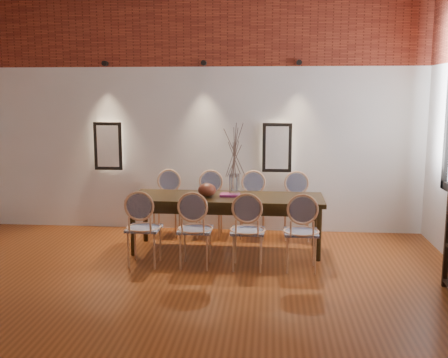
# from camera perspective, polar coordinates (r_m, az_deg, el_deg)

# --- Properties ---
(floor) EXTENTS (7.00, 7.00, 0.02)m
(floor) POSITION_cam_1_polar(r_m,az_deg,el_deg) (5.07, -9.45, -15.59)
(floor) COLOR brown
(floor) RESTS_ON ground
(wall_back) EXTENTS (7.00, 0.10, 4.00)m
(wall_back) POSITION_cam_1_polar(r_m,az_deg,el_deg) (8.08, -3.49, 8.54)
(wall_back) COLOR silver
(wall_back) RESTS_ON ground
(brick_band_back) EXTENTS (7.00, 0.02, 1.50)m
(brick_band_back) POSITION_cam_1_polar(r_m,az_deg,el_deg) (8.09, -3.66, 17.42)
(brick_band_back) COLOR maroon
(brick_band_back) RESTS_ON ground
(niche_left) EXTENTS (0.36, 0.06, 0.66)m
(niche_left) POSITION_cam_1_polar(r_m,az_deg,el_deg) (8.32, -12.45, 3.53)
(niche_left) COLOR #FFEAC6
(niche_left) RESTS_ON wall_back
(niche_right) EXTENTS (0.36, 0.06, 0.66)m
(niche_right) POSITION_cam_1_polar(r_m,az_deg,el_deg) (7.94, 5.79, 3.43)
(niche_right) COLOR #FFEAC6
(niche_right) RESTS_ON wall_back
(spot_fixture_left) EXTENTS (0.08, 0.10, 0.08)m
(spot_fixture_left) POSITION_cam_1_polar(r_m,az_deg,el_deg) (8.26, -12.83, 12.17)
(spot_fixture_left) COLOR black
(spot_fixture_left) RESTS_ON wall_back
(spot_fixture_mid) EXTENTS (0.08, 0.10, 0.08)m
(spot_fixture_mid) POSITION_cam_1_polar(r_m,az_deg,el_deg) (7.94, -2.21, 12.51)
(spot_fixture_mid) COLOR black
(spot_fixture_mid) RESTS_ON wall_back
(spot_fixture_right) EXTENTS (0.08, 0.10, 0.08)m
(spot_fixture_right) POSITION_cam_1_polar(r_m,az_deg,el_deg) (7.88, 8.18, 12.44)
(spot_fixture_right) COLOR black
(spot_fixture_right) RESTS_ON wall_back
(dining_table) EXTENTS (2.57, 0.84, 0.75)m
(dining_table) POSITION_cam_1_polar(r_m,az_deg,el_deg) (7.08, 0.29, -4.86)
(dining_table) COLOR black
(dining_table) RESTS_ON floor
(chair_near_a) EXTENTS (0.44, 0.44, 0.94)m
(chair_near_a) POSITION_cam_1_polar(r_m,az_deg,el_deg) (6.56, -8.71, -5.29)
(chair_near_a) COLOR tan
(chair_near_a) RESTS_ON floor
(chair_near_b) EXTENTS (0.44, 0.44, 0.94)m
(chair_near_b) POSITION_cam_1_polar(r_m,az_deg,el_deg) (6.43, -3.14, -5.49)
(chair_near_b) COLOR tan
(chair_near_b) RESTS_ON floor
(chair_near_c) EXTENTS (0.44, 0.44, 0.94)m
(chair_near_c) POSITION_cam_1_polar(r_m,az_deg,el_deg) (6.37, 2.60, -5.63)
(chair_near_c) COLOR tan
(chair_near_c) RESTS_ON floor
(chair_near_d) EXTENTS (0.44, 0.44, 0.94)m
(chair_near_d) POSITION_cam_1_polar(r_m,az_deg,el_deg) (6.37, 8.40, -5.72)
(chair_near_d) COLOR tan
(chair_near_d) RESTS_ON floor
(chair_far_a) EXTENTS (0.44, 0.44, 0.94)m
(chair_far_a) POSITION_cam_1_polar(r_m,az_deg,el_deg) (7.87, -6.24, -2.75)
(chair_far_a) COLOR tan
(chair_far_a) RESTS_ON floor
(chair_far_b) EXTENTS (0.44, 0.44, 0.94)m
(chair_far_b) POSITION_cam_1_polar(r_m,az_deg,el_deg) (7.76, -1.60, -2.87)
(chair_far_b) COLOR tan
(chair_far_b) RESTS_ON floor
(chair_far_c) EXTENTS (0.44, 0.44, 0.94)m
(chair_far_c) POSITION_cam_1_polar(r_m,az_deg,el_deg) (7.71, 3.14, -2.96)
(chair_far_c) COLOR tan
(chair_far_c) RESTS_ON floor
(chair_far_d) EXTENTS (0.44, 0.44, 0.94)m
(chair_far_d) POSITION_cam_1_polar(r_m,az_deg,el_deg) (7.71, 7.91, -3.04)
(chair_far_d) COLOR tan
(chair_far_d) RESTS_ON floor
(vase) EXTENTS (0.14, 0.14, 0.30)m
(vase) POSITION_cam_1_polar(r_m,az_deg,el_deg) (6.96, 1.13, -0.69)
(vase) COLOR silver
(vase) RESTS_ON dining_table
(dried_branches) EXTENTS (0.50, 0.50, 0.70)m
(dried_branches) POSITION_cam_1_polar(r_m,az_deg,el_deg) (6.90, 1.14, 2.99)
(dried_branches) COLOR brown
(dried_branches) RESTS_ON vase
(bowl) EXTENTS (0.24, 0.24, 0.18)m
(bowl) POSITION_cam_1_polar(r_m,az_deg,el_deg) (6.96, -1.87, -1.20)
(bowl) COLOR #5C2416
(bowl) RESTS_ON dining_table
(book) EXTENTS (0.26, 0.18, 0.03)m
(book) POSITION_cam_1_polar(r_m,az_deg,el_deg) (7.01, 0.66, -1.75)
(book) COLOR #8C2765
(book) RESTS_ON dining_table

